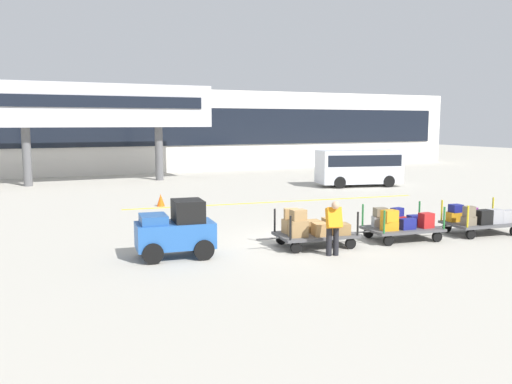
% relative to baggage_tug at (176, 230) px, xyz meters
% --- Properties ---
extents(ground_plane, '(120.00, 120.00, 0.00)m').
position_rel_baggage_tug_xyz_m(ground_plane, '(3.90, 0.02, -0.75)').
color(ground_plane, '#B2ADA0').
extents(apron_lead_line, '(14.26, 1.76, 0.01)m').
position_rel_baggage_tug_xyz_m(apron_lead_line, '(7.37, 8.12, -0.75)').
color(apron_lead_line, yellow).
rests_on(apron_lead_line, ground_plane).
extents(terminal_building, '(58.48, 2.51, 6.18)m').
position_rel_baggage_tug_xyz_m(terminal_building, '(3.90, 26.00, 2.34)').
color(terminal_building, silver).
rests_on(terminal_building, ground_plane).
extents(jet_bridge, '(16.38, 3.00, 6.02)m').
position_rel_baggage_tug_xyz_m(jet_bridge, '(-0.70, 20.02, 3.92)').
color(jet_bridge, '#B7B7BC').
rests_on(jet_bridge, ground_plane).
extents(baggage_tug, '(2.22, 1.45, 1.58)m').
position_rel_baggage_tug_xyz_m(baggage_tug, '(0.00, 0.00, 0.00)').
color(baggage_tug, '#2659A5').
rests_on(baggage_tug, ground_plane).
extents(baggage_cart_lead, '(3.07, 1.67, 1.20)m').
position_rel_baggage_tug_xyz_m(baggage_cart_lead, '(4.05, -0.51, -0.21)').
color(baggage_cart_lead, '#4C4C4F').
rests_on(baggage_cart_lead, ground_plane).
extents(baggage_cart_middle, '(3.07, 1.67, 1.10)m').
position_rel_baggage_tug_xyz_m(baggage_cart_middle, '(7.06, -0.87, -0.23)').
color(baggage_cart_middle, '#4C4C4F').
rests_on(baggage_cart_middle, ground_plane).
extents(baggage_cart_tail, '(3.07, 1.67, 1.10)m').
position_rel_baggage_tug_xyz_m(baggage_cart_tail, '(10.04, -1.25, -0.23)').
color(baggage_cart_tail, '#4C4C4F').
rests_on(baggage_cart_tail, ground_plane).
extents(baggage_handler, '(0.50, 0.51, 1.56)m').
position_rel_baggage_tug_xyz_m(baggage_handler, '(3.97, -1.72, 0.11)').
color(baggage_handler, black).
rests_on(baggage_handler, ground_plane).
extents(shuttle_van, '(5.11, 2.98, 2.10)m').
position_rel_baggage_tug_xyz_m(shuttle_van, '(14.59, 11.81, 0.48)').
color(shuttle_van, silver).
rests_on(shuttle_van, ground_plane).
extents(safety_cone_near, '(0.36, 0.36, 0.55)m').
position_rel_baggage_tug_xyz_m(safety_cone_near, '(2.04, 9.16, -0.48)').
color(safety_cone_near, '#EA590F').
rests_on(safety_cone_near, ground_plane).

